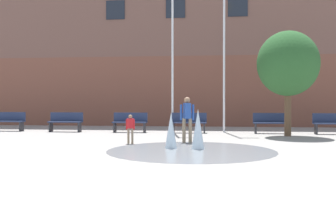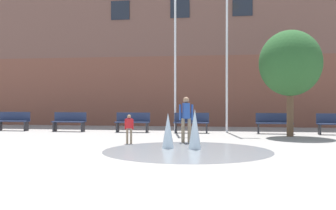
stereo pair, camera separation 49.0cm
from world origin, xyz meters
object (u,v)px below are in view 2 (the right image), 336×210
Objects in this scene: flagpole_left at (176,35)px; flagpole_right at (227,38)px; park_bench_far_right at (336,124)px; child_with_pink_shirt at (129,127)px; park_bench_near_trashcan at (274,123)px; teen_by_trashcan at (186,116)px; park_bench_under_left_flagpole at (69,121)px; street_tree_near_building at (290,63)px; park_bench_under_right_flagpole at (191,122)px; park_bench_far_left at (14,121)px; park_bench_center at (133,122)px.

flagpole_right is (2.41, -0.00, -0.20)m from flagpole_left.
child_with_pink_shirt reaches higher than park_bench_far_right.
teen_by_trashcan is at bearing -129.19° from park_bench_near_trashcan.
flagpole_right is at bearing -34.94° from teen_by_trashcan.
park_bench_under_left_flagpole is 1.00× the size of park_bench_far_right.
teen_by_trashcan is at bearing -143.42° from street_tree_near_building.
park_bench_under_left_flagpole is 1.00× the size of park_bench_under_right_flagpole.
park_bench_under_left_flagpole and park_bench_near_trashcan have the same top height.
park_bench_near_trashcan and park_bench_far_right have the same top height.
teen_by_trashcan is at bearing -106.76° from flagpole_right.
teen_by_trashcan reaches higher than park_bench_under_right_flagpole.
park_bench_far_left is 0.37× the size of street_tree_near_building.
park_bench_under_right_flagpole is at bearing 163.07° from street_tree_near_building.
park_bench_under_left_flagpole is at bearing -179.56° from park_bench_under_right_flagpole.
child_with_pink_shirt is at bearing -148.86° from street_tree_near_building.
park_bench_far_right is at bearing -3.17° from park_bench_near_trashcan.
child_with_pink_shirt is at bearing -109.52° from park_bench_under_right_flagpole.
flagpole_left reaches higher than park_bench_far_left.
child_with_pink_shirt is at bearing -34.71° from park_bench_far_left.
park_bench_far_left is 1.00× the size of park_bench_under_left_flagpole.
park_bench_under_left_flagpole is 8.43m from flagpole_right.
flagpole_left is at bearing -129.48° from child_with_pink_shirt.
teen_by_trashcan is 0.37× the size of street_tree_near_building.
park_bench_far_right is (15.02, -0.14, 0.00)m from park_bench_far_left.
street_tree_near_building reaches higher than park_bench_far_right.
park_bench_under_right_flagpole is 0.37× the size of street_tree_near_building.
park_bench_far_left is 1.62× the size of child_with_pink_shirt.
park_bench_far_right is 6.09m from flagpole_right.
park_bench_under_right_flagpole is at bearing -0.53° from park_bench_far_left.
teen_by_trashcan is (8.94, -4.29, 0.45)m from park_bench_far_left.
flagpole_right reaches higher than park_bench_far_right.
park_bench_near_trashcan is 4.44m from flagpole_right.
park_bench_center is 0.19× the size of flagpole_right.
park_bench_center is 0.18× the size of flagpole_left.
park_bench_near_trashcan is (6.42, 0.12, 0.00)m from park_bench_center.
park_bench_under_left_flagpole is at bearing -175.36° from flagpole_right.
park_bench_under_right_flagpole is (8.75, -0.08, 0.00)m from park_bench_far_left.
park_bench_far_left is at bearing 177.54° from park_bench_under_left_flagpole.
park_bench_center is 0.37× the size of street_tree_near_building.
park_bench_far_left and park_bench_center have the same top height.
street_tree_near_building is (12.91, -1.34, 2.50)m from park_bench_far_left.
park_bench_far_left is 6.02m from park_bench_center.
street_tree_near_building reaches higher than park_bench_center.
park_bench_far_left is 15.02m from park_bench_far_right.
flagpole_left reaches higher than park_bench_near_trashcan.
street_tree_near_building reaches higher than park_bench_far_left.
park_bench_under_left_flagpole is 6.53m from flagpole_left.
park_bench_under_right_flagpole is at bearing 0.44° from park_bench_under_left_flagpole.
street_tree_near_building is at bearing -70.92° from park_bench_near_trashcan.
teen_by_trashcan is 0.18× the size of flagpole_left.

